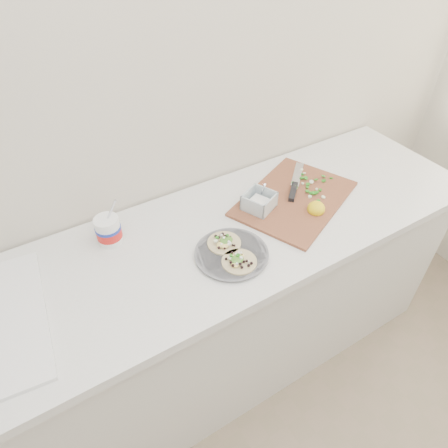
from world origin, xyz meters
TOP-DOWN VIEW (x-y plane):
  - counter at (0.00, 1.43)m, footprint 2.44×0.66m
  - taco_plate at (0.09, 1.30)m, footprint 0.26×0.26m
  - tub at (-0.25, 1.59)m, footprint 0.09×0.09m
  - cutboard at (0.47, 1.44)m, footprint 0.61×0.53m

SIDE VIEW (x-z plane):
  - counter at x=0.00m, z-range 0.00..0.90m
  - taco_plate at x=0.09m, z-range 0.90..0.94m
  - cutboard at x=0.47m, z-range 0.88..0.96m
  - tub at x=-0.25m, z-range 0.86..1.07m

